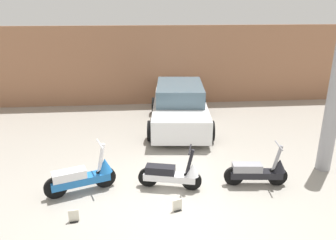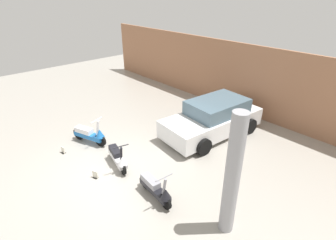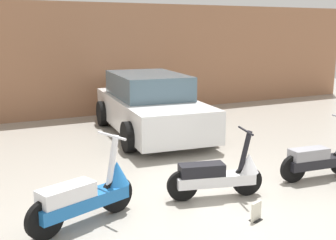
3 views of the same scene
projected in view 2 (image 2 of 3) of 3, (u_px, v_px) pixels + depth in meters
ground_plane at (108, 169)px, 8.79m from camera, size 28.00×28.00×0.00m
wall_back at (239, 78)px, 12.43m from camera, size 19.60×0.12×3.25m
scooter_front_left at (90, 134)px, 10.12m from camera, size 1.54×0.81×1.12m
scooter_front_right at (118, 157)px, 8.78m from camera, size 1.46×0.65×1.04m
scooter_front_center at (156, 189)px, 7.41m from camera, size 1.49×0.54×1.04m
car_rear_left at (213, 118)px, 10.68m from camera, size 2.37×4.41×1.45m
placard_near_left_scooter at (63, 150)px, 9.61m from camera, size 0.20×0.14×0.26m
placard_near_right_scooter at (95, 175)px, 8.35m from camera, size 0.20×0.17×0.26m
support_column_side at (232, 177)px, 5.93m from camera, size 0.36×0.36×3.25m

